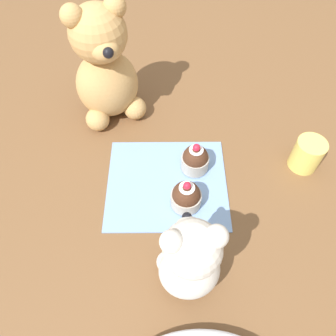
{
  "coord_description": "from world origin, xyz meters",
  "views": [
    {
      "loc": [
        0.0,
        0.36,
        0.57
      ],
      "look_at": [
        0.0,
        0.0,
        0.06
      ],
      "focal_mm": 35.0,
      "sensor_mm": 36.0,
      "label": 1
    }
  ],
  "objects_px": {
    "cupcake_near_cream_bear": "(187,196)",
    "juice_glass": "(308,154)",
    "cupcake_near_tan_bear": "(196,159)",
    "teddy_bear_tan": "(106,69)",
    "teddy_bear_cream": "(192,260)"
  },
  "relations": [
    {
      "from": "teddy_bear_tan",
      "to": "juice_glass",
      "type": "height_order",
      "value": "teddy_bear_tan"
    },
    {
      "from": "teddy_bear_tan",
      "to": "cupcake_near_tan_bear",
      "type": "distance_m",
      "value": 0.27
    },
    {
      "from": "teddy_bear_cream",
      "to": "cupcake_near_cream_bear",
      "type": "height_order",
      "value": "teddy_bear_cream"
    },
    {
      "from": "cupcake_near_tan_bear",
      "to": "juice_glass",
      "type": "height_order",
      "value": "cupcake_near_tan_bear"
    },
    {
      "from": "teddy_bear_cream",
      "to": "cupcake_near_tan_bear",
      "type": "distance_m",
      "value": 0.24
    },
    {
      "from": "cupcake_near_tan_bear",
      "to": "juice_glass",
      "type": "bearing_deg",
      "value": -177.63
    },
    {
      "from": "cupcake_near_cream_bear",
      "to": "cupcake_near_tan_bear",
      "type": "distance_m",
      "value": 0.09
    },
    {
      "from": "teddy_bear_tan",
      "to": "cupcake_near_cream_bear",
      "type": "xyz_separation_m",
      "value": [
        -0.17,
        0.26,
        -0.09
      ]
    },
    {
      "from": "teddy_bear_tan",
      "to": "cupcake_near_cream_bear",
      "type": "bearing_deg",
      "value": -80.3
    },
    {
      "from": "cupcake_near_cream_bear",
      "to": "cupcake_near_tan_bear",
      "type": "xyz_separation_m",
      "value": [
        -0.02,
        -0.09,
        0.0
      ]
    },
    {
      "from": "cupcake_near_tan_bear",
      "to": "juice_glass",
      "type": "distance_m",
      "value": 0.23
    },
    {
      "from": "teddy_bear_tan",
      "to": "teddy_bear_cream",
      "type": "bearing_deg",
      "value": -90.94
    },
    {
      "from": "cupcake_near_cream_bear",
      "to": "juice_glass",
      "type": "bearing_deg",
      "value": -159.22
    },
    {
      "from": "teddy_bear_tan",
      "to": "juice_glass",
      "type": "xyz_separation_m",
      "value": [
        -0.42,
        0.16,
        -0.09
      ]
    },
    {
      "from": "teddy_bear_tan",
      "to": "cupcake_near_cream_bear",
      "type": "distance_m",
      "value": 0.32
    }
  ]
}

